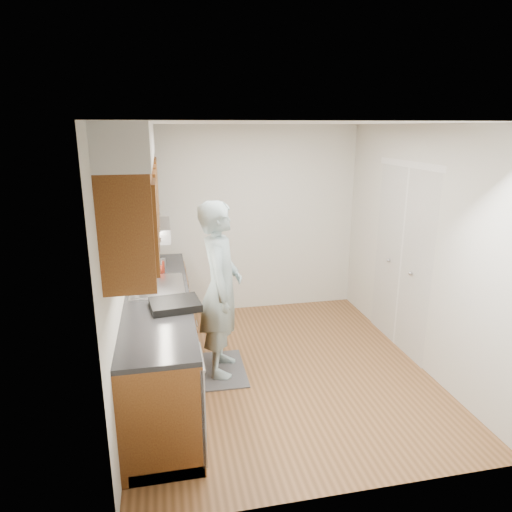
% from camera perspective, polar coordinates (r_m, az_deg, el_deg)
% --- Properties ---
extents(floor, '(3.50, 3.50, 0.00)m').
position_cam_1_polar(floor, '(4.98, 2.81, -13.89)').
color(floor, brown).
rests_on(floor, ground).
extents(ceiling, '(3.50, 3.50, 0.00)m').
position_cam_1_polar(ceiling, '(4.32, 3.28, 16.26)').
color(ceiling, white).
rests_on(ceiling, wall_left).
extents(wall_left, '(0.02, 3.50, 2.50)m').
position_cam_1_polar(wall_left, '(4.37, -16.38, -0.99)').
color(wall_left, beige).
rests_on(wall_left, floor).
extents(wall_right, '(0.02, 3.50, 2.50)m').
position_cam_1_polar(wall_right, '(5.07, 19.65, 1.02)').
color(wall_right, beige).
rests_on(wall_right, floor).
extents(wall_back, '(3.00, 0.02, 2.50)m').
position_cam_1_polar(wall_back, '(6.15, -1.10, 4.43)').
color(wall_back, beige).
rests_on(wall_back, floor).
extents(counter, '(0.64, 2.80, 1.30)m').
position_cam_1_polar(counter, '(4.62, -11.88, -9.86)').
color(counter, brown).
rests_on(counter, floor).
extents(upper_cabinets, '(0.47, 2.80, 1.21)m').
position_cam_1_polar(upper_cabinets, '(4.26, -14.79, 8.34)').
color(upper_cabinets, brown).
rests_on(upper_cabinets, wall_left).
extents(closet_door, '(0.02, 1.22, 2.05)m').
position_cam_1_polar(closet_door, '(5.37, 17.70, -0.49)').
color(closet_door, silver).
rests_on(closet_door, wall_right).
extents(floor_mat, '(0.48, 0.79, 0.01)m').
position_cam_1_polar(floor_mat, '(4.96, -4.20, -13.95)').
color(floor_mat, '#555658').
rests_on(floor_mat, floor).
extents(person, '(0.61, 0.80, 2.02)m').
position_cam_1_polar(person, '(4.54, -4.46, -2.73)').
color(person, '#87A1A5').
rests_on(person, floor_mat).
extents(soap_bottle_a, '(0.11, 0.11, 0.24)m').
position_cam_1_polar(soap_bottle_a, '(5.08, -13.83, -0.72)').
color(soap_bottle_a, silver).
rests_on(soap_bottle_a, counter).
extents(soap_bottle_b, '(0.10, 0.11, 0.17)m').
position_cam_1_polar(soap_bottle_b, '(5.23, -12.62, -0.55)').
color(soap_bottle_b, silver).
rests_on(soap_bottle_b, counter).
extents(soap_bottle_c, '(0.21, 0.21, 0.19)m').
position_cam_1_polar(soap_bottle_c, '(5.15, -12.46, -0.70)').
color(soap_bottle_c, silver).
rests_on(soap_bottle_c, counter).
extents(soda_can, '(0.08, 0.08, 0.13)m').
position_cam_1_polar(soda_can, '(5.05, -11.74, -1.34)').
color(soda_can, '#AB311D').
rests_on(soda_can, counter).
extents(steel_can, '(0.07, 0.07, 0.11)m').
position_cam_1_polar(steel_can, '(5.22, -11.55, -0.89)').
color(steel_can, '#A5A5AA').
rests_on(steel_can, counter).
extents(dish_rack, '(0.46, 0.40, 0.07)m').
position_cam_1_polar(dish_rack, '(4.06, -10.09, -5.98)').
color(dish_rack, black).
rests_on(dish_rack, counter).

